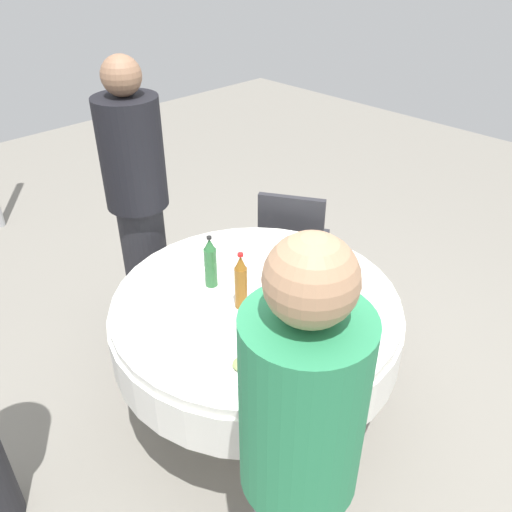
{
  "coord_description": "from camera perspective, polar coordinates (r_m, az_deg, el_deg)",
  "views": [
    {
      "loc": [
        -1.36,
        -1.39,
        2.22
      ],
      "look_at": [
        0.0,
        0.0,
        0.97
      ],
      "focal_mm": 36.81,
      "sensor_mm": 36.0,
      "label": 1
    }
  ],
  "objects": [
    {
      "name": "bottle_amber_near",
      "position": [
        2.32,
        2.85,
        -2.88
      ],
      "size": [
        0.06,
        0.06,
        0.29
      ],
      "color": "#8C5619",
      "rests_on": "dining_table"
    },
    {
      "name": "plate_front",
      "position": [
        2.1,
        -1.31,
        -11.87
      ],
      "size": [
        0.21,
        0.21,
        0.04
      ],
      "color": "white",
      "rests_on": "dining_table"
    },
    {
      "name": "plate_mid",
      "position": [
        2.83,
        -0.88,
        1.27
      ],
      "size": [
        0.26,
        0.26,
        0.02
      ],
      "color": "white",
      "rests_on": "dining_table"
    },
    {
      "name": "person_outer",
      "position": [
        1.66,
        4.6,
        -22.04
      ],
      "size": [
        0.34,
        0.34,
        1.66
      ],
      "rotation": [
        0.0,
        0.0,
        2.49
      ],
      "color": "slate",
      "rests_on": "ground_plane"
    },
    {
      "name": "ground_plane",
      "position": [
        2.96,
        0.0,
        -16.11
      ],
      "size": [
        10.0,
        10.0,
        0.0
      ],
      "primitive_type": "plane",
      "color": "gray"
    },
    {
      "name": "person_rear",
      "position": [
        3.01,
        -12.7,
        5.47
      ],
      "size": [
        0.34,
        0.34,
        1.69
      ],
      "rotation": [
        0.0,
        0.0,
        0.0
      ],
      "color": "#26262B",
      "rests_on": "ground_plane"
    },
    {
      "name": "dining_table",
      "position": [
        2.54,
        0.0,
        -7.3
      ],
      "size": [
        1.37,
        1.37,
        0.74
      ],
      "color": "white",
      "rests_on": "ground_plane"
    },
    {
      "name": "wine_glass_east",
      "position": [
        2.06,
        4.07,
        -9.51
      ],
      "size": [
        0.06,
        0.06,
        0.15
      ],
      "color": "white",
      "rests_on": "dining_table"
    },
    {
      "name": "bottle_green_rear",
      "position": [
        2.48,
        -4.97,
        -0.75
      ],
      "size": [
        0.06,
        0.06,
        0.27
      ],
      "color": "#2D6B38",
      "rests_on": "dining_table"
    },
    {
      "name": "chair_south",
      "position": [
        3.33,
        4.03,
        1.73
      ],
      "size": [
        0.55,
        0.55,
        0.87
      ],
      "rotation": [
        0.0,
        0.0,
        -1.03
      ],
      "color": "#2D2D33",
      "rests_on": "ground_plane"
    },
    {
      "name": "knife_rear",
      "position": [
        2.55,
        -0.32,
        -2.91
      ],
      "size": [
        0.02,
        0.18,
        0.0
      ],
      "primitive_type": "cube",
      "rotation": [
        0.0,
        0.0,
        4.67
      ],
      "color": "silver",
      "rests_on": "dining_table"
    },
    {
      "name": "bottle_amber_outer",
      "position": [
        2.33,
        -1.65,
        -2.89
      ],
      "size": [
        0.06,
        0.06,
        0.29
      ],
      "color": "#8C5619",
      "rests_on": "dining_table"
    },
    {
      "name": "wine_glass_north",
      "position": [
        2.45,
        7.33,
        -1.95
      ],
      "size": [
        0.07,
        0.07,
        0.15
      ],
      "color": "white",
      "rests_on": "dining_table"
    },
    {
      "name": "plate_left",
      "position": [
        2.71,
        -7.98,
        -0.74
      ],
      "size": [
        0.23,
        0.23,
        0.02
      ],
      "color": "white",
      "rests_on": "dining_table"
    },
    {
      "name": "spoon_outer",
      "position": [
        2.39,
        -6.63,
        -5.83
      ],
      "size": [
        0.13,
        0.14,
        0.0
      ],
      "primitive_type": "cube",
      "rotation": [
        0.0,
        0.0,
        2.32
      ],
      "color": "silver",
      "rests_on": "dining_table"
    },
    {
      "name": "plate_far",
      "position": [
        2.3,
        7.86,
        -7.43
      ],
      "size": [
        0.21,
        0.21,
        0.04
      ],
      "color": "white",
      "rests_on": "dining_table"
    }
  ]
}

